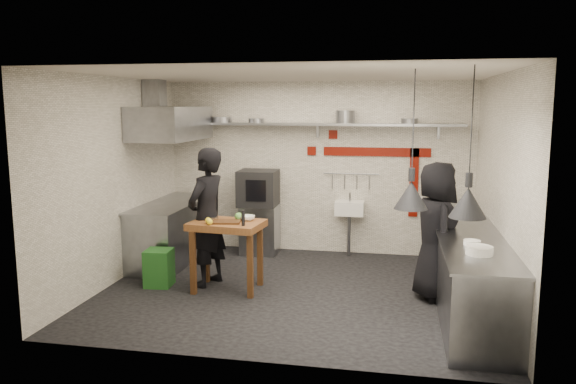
% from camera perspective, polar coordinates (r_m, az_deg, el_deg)
% --- Properties ---
extents(floor, '(5.00, 5.00, 0.00)m').
position_cam_1_polar(floor, '(7.52, 0.68, -10.00)').
color(floor, black).
rests_on(floor, ground).
extents(ceiling, '(5.00, 5.00, 0.00)m').
position_cam_1_polar(ceiling, '(7.12, 0.72, 11.84)').
color(ceiling, beige).
rests_on(ceiling, floor).
extents(wall_back, '(5.00, 0.04, 2.80)m').
position_cam_1_polar(wall_back, '(9.24, 3.04, 2.46)').
color(wall_back, white).
rests_on(wall_back, floor).
extents(wall_front, '(5.00, 0.04, 2.80)m').
position_cam_1_polar(wall_front, '(5.16, -3.49, -2.67)').
color(wall_front, white).
rests_on(wall_front, floor).
extents(wall_left, '(0.04, 4.20, 2.80)m').
position_cam_1_polar(wall_left, '(8.02, -17.17, 1.09)').
color(wall_left, white).
rests_on(wall_left, floor).
extents(wall_right, '(0.04, 4.20, 2.80)m').
position_cam_1_polar(wall_right, '(7.18, 20.74, 0.03)').
color(wall_right, white).
rests_on(wall_right, floor).
extents(red_band_horiz, '(1.70, 0.02, 0.14)m').
position_cam_1_polar(red_band_horiz, '(9.11, 8.98, 4.04)').
color(red_band_horiz, '#6C0E05').
rests_on(red_band_horiz, wall_back).
extents(red_band_vert, '(0.14, 0.02, 1.10)m').
position_cam_1_polar(red_band_vert, '(9.16, 12.65, 0.94)').
color(red_band_vert, '#6C0E05').
rests_on(red_band_vert, wall_back).
extents(red_tile_a, '(0.14, 0.02, 0.14)m').
position_cam_1_polar(red_tile_a, '(9.15, 4.61, 5.84)').
color(red_tile_a, '#6C0E05').
rests_on(red_tile_a, wall_back).
extents(red_tile_b, '(0.14, 0.02, 0.14)m').
position_cam_1_polar(red_tile_b, '(9.21, 2.42, 4.20)').
color(red_tile_b, '#6C0E05').
rests_on(red_tile_b, wall_back).
extents(back_shelf, '(4.60, 0.34, 0.04)m').
position_cam_1_polar(back_shelf, '(9.01, 2.92, 6.89)').
color(back_shelf, slate).
rests_on(back_shelf, wall_back).
extents(shelf_bracket_left, '(0.04, 0.06, 0.24)m').
position_cam_1_polar(shelf_bracket_left, '(9.61, -8.31, 6.34)').
color(shelf_bracket_left, slate).
rests_on(shelf_bracket_left, wall_back).
extents(shelf_bracket_mid, '(0.04, 0.06, 0.24)m').
position_cam_1_polar(shelf_bracket_mid, '(9.16, 3.04, 6.30)').
color(shelf_bracket_mid, slate).
rests_on(shelf_bracket_mid, wall_back).
extents(shelf_bracket_right, '(0.04, 0.06, 0.24)m').
position_cam_1_polar(shelf_bracket_right, '(9.10, 15.05, 5.99)').
color(shelf_bracket_right, slate).
rests_on(shelf_bracket_right, wall_back).
extents(pan_far_left, '(0.40, 0.40, 0.09)m').
position_cam_1_polar(pan_far_left, '(9.36, -6.69, 7.32)').
color(pan_far_left, slate).
rests_on(pan_far_left, back_shelf).
extents(pan_mid_left, '(0.27, 0.27, 0.07)m').
position_cam_1_polar(pan_mid_left, '(9.20, -3.23, 7.27)').
color(pan_mid_left, slate).
rests_on(pan_mid_left, back_shelf).
extents(stock_pot, '(0.36, 0.36, 0.20)m').
position_cam_1_polar(stock_pot, '(8.95, 5.85, 7.61)').
color(stock_pot, slate).
rests_on(stock_pot, back_shelf).
extents(pan_right, '(0.32, 0.32, 0.08)m').
position_cam_1_polar(pan_right, '(8.92, 12.23, 7.07)').
color(pan_right, slate).
rests_on(pan_right, back_shelf).
extents(oven_stand, '(0.60, 0.54, 0.80)m').
position_cam_1_polar(oven_stand, '(9.26, -2.87, -3.80)').
color(oven_stand, slate).
rests_on(oven_stand, floor).
extents(combi_oven, '(0.62, 0.58, 0.58)m').
position_cam_1_polar(combi_oven, '(9.11, -3.05, 0.41)').
color(combi_oven, black).
rests_on(combi_oven, oven_stand).
extents(oven_door, '(0.44, 0.04, 0.46)m').
position_cam_1_polar(oven_door, '(8.85, -3.33, 0.15)').
color(oven_door, '#6C0E05').
rests_on(oven_door, combi_oven).
extents(oven_glass, '(0.32, 0.02, 0.34)m').
position_cam_1_polar(oven_glass, '(8.82, -3.29, 0.12)').
color(oven_glass, black).
rests_on(oven_glass, oven_door).
extents(hand_sink, '(0.46, 0.34, 0.22)m').
position_cam_1_polar(hand_sink, '(9.10, 6.28, -1.63)').
color(hand_sink, white).
rests_on(hand_sink, wall_back).
extents(sink_tap, '(0.03, 0.03, 0.14)m').
position_cam_1_polar(sink_tap, '(9.07, 6.30, -0.51)').
color(sink_tap, slate).
rests_on(sink_tap, hand_sink).
extents(sink_drain, '(0.06, 0.06, 0.66)m').
position_cam_1_polar(sink_drain, '(9.15, 6.21, -4.39)').
color(sink_drain, slate).
rests_on(sink_drain, floor).
extents(utensil_rail, '(0.90, 0.02, 0.02)m').
position_cam_1_polar(utensil_rail, '(9.15, 6.41, 1.85)').
color(utensil_rail, slate).
rests_on(utensil_rail, wall_back).
extents(counter_right, '(0.70, 3.80, 0.90)m').
position_cam_1_polar(counter_right, '(7.32, 17.61, -7.25)').
color(counter_right, slate).
rests_on(counter_right, floor).
extents(counter_right_top, '(0.76, 3.90, 0.03)m').
position_cam_1_polar(counter_right_top, '(7.21, 17.78, -3.69)').
color(counter_right_top, slate).
rests_on(counter_right_top, counter_right).
extents(plate_stack, '(0.30, 0.30, 0.09)m').
position_cam_1_polar(plate_stack, '(6.01, 18.86, -5.65)').
color(plate_stack, white).
rests_on(plate_stack, counter_right_top).
extents(small_bowl_right, '(0.21, 0.21, 0.05)m').
position_cam_1_polar(small_bowl_right, '(6.41, 18.18, -4.89)').
color(small_bowl_right, white).
rests_on(small_bowl_right, counter_right_top).
extents(counter_left, '(0.70, 1.90, 0.90)m').
position_cam_1_polar(counter_left, '(8.97, -11.75, -4.08)').
color(counter_left, slate).
rests_on(counter_left, floor).
extents(counter_left_top, '(0.76, 2.00, 0.03)m').
position_cam_1_polar(counter_left_top, '(8.87, -11.85, -1.15)').
color(counter_left_top, slate).
rests_on(counter_left_top, counter_left).
extents(extractor_hood, '(0.78, 1.60, 0.50)m').
position_cam_1_polar(extractor_hood, '(8.73, -11.80, 6.85)').
color(extractor_hood, slate).
rests_on(extractor_hood, ceiling).
extents(hood_duct, '(0.28, 0.28, 0.50)m').
position_cam_1_polar(hood_duct, '(8.82, -13.40, 9.41)').
color(hood_duct, slate).
rests_on(hood_duct, ceiling).
extents(green_bin, '(0.37, 0.37, 0.50)m').
position_cam_1_polar(green_bin, '(7.84, -12.97, -7.51)').
color(green_bin, '#1F5C1F').
rests_on(green_bin, floor).
extents(prep_table, '(0.98, 0.73, 0.92)m').
position_cam_1_polar(prep_table, '(7.48, -6.19, -6.46)').
color(prep_table, brown).
rests_on(prep_table, floor).
extents(cutting_board, '(0.39, 0.30, 0.02)m').
position_cam_1_polar(cutting_board, '(7.30, -6.28, -3.02)').
color(cutting_board, '#492A14').
rests_on(cutting_board, prep_table).
extents(pepper_mill, '(0.04, 0.04, 0.20)m').
position_cam_1_polar(pepper_mill, '(7.08, -4.57, -2.65)').
color(pepper_mill, black).
rests_on(pepper_mill, prep_table).
extents(lemon_a, '(0.09, 0.09, 0.08)m').
position_cam_1_polar(lemon_a, '(7.28, -8.12, -2.88)').
color(lemon_a, yellow).
rests_on(lemon_a, prep_table).
extents(lemon_b, '(0.09, 0.09, 0.08)m').
position_cam_1_polar(lemon_b, '(7.19, -7.97, -3.04)').
color(lemon_b, yellow).
rests_on(lemon_b, prep_table).
extents(veg_ball, '(0.11, 0.11, 0.11)m').
position_cam_1_polar(veg_ball, '(7.43, -5.04, -2.50)').
color(veg_ball, '#579C43').
rests_on(veg_ball, prep_table).
extents(steel_tray, '(0.18, 0.13, 0.03)m').
position_cam_1_polar(steel_tray, '(7.56, -7.90, -2.63)').
color(steel_tray, slate).
rests_on(steel_tray, prep_table).
extents(bowl, '(0.21, 0.21, 0.06)m').
position_cam_1_polar(bowl, '(7.42, -4.15, -2.65)').
color(bowl, white).
rests_on(bowl, prep_table).
extents(heat_lamp_near, '(0.45, 0.45, 1.48)m').
position_cam_1_polar(heat_lamp_near, '(6.08, 12.58, 5.17)').
color(heat_lamp_near, black).
rests_on(heat_lamp_near, ceiling).
extents(heat_lamp_far, '(0.44, 0.44, 1.45)m').
position_cam_1_polar(heat_lamp_far, '(5.62, 18.09, 4.78)').
color(heat_lamp_far, black).
rests_on(heat_lamp_far, ceiling).
extents(chef_left, '(0.62, 0.78, 1.87)m').
position_cam_1_polar(chef_left, '(7.62, -8.24, -2.55)').
color(chef_left, black).
rests_on(chef_left, floor).
extents(chef_right, '(0.74, 0.96, 1.74)m').
position_cam_1_polar(chef_right, '(7.26, 14.80, -3.86)').
color(chef_right, black).
rests_on(chef_right, floor).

